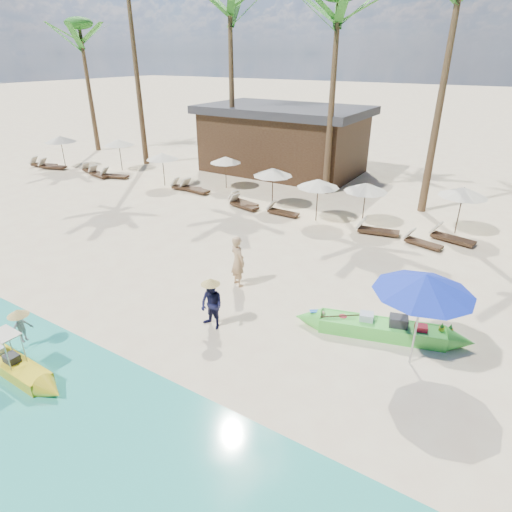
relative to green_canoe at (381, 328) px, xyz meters
The scene contains 34 objects.
ground 4.27m from the green_canoe, 149.44° to the right, with size 240.00×240.00×0.00m, color beige.
wet_sand_strip 8.05m from the green_canoe, 117.11° to the right, with size 240.00×4.50×0.01m, color tan.
green_canoe is the anchor object (origin of this frame).
yellow_canoe 10.02m from the green_canoe, 139.43° to the right, with size 4.61×0.65×1.20m.
tourist 5.23m from the green_canoe, behind, with size 0.67×0.44×1.83m, color tan.
vendor_green 4.94m from the green_canoe, 152.90° to the right, with size 0.74×0.57×1.52m, color black.
vendor_yellow 10.02m from the green_canoe, 145.05° to the right, with size 0.58×0.33×0.90m, color gray.
blue_umbrella 2.49m from the green_canoe, 36.86° to the right, with size 2.44×2.44×2.62m.
resort_parasol_0 26.66m from the green_canoe, 162.49° to the left, with size 2.15×2.15×2.21m.
lounger_0_left 27.80m from the green_canoe, 164.99° to the left, with size 2.00×1.16×0.65m.
lounger_0_right 26.73m from the green_canoe, 164.45° to the left, with size 2.05×1.18×0.67m.
resort_parasol_1 23.42m from the green_canoe, 155.74° to the left, with size 2.06×2.06×2.12m.
lounger_1_left 23.91m from the green_canoe, 160.68° to the left, with size 1.71×0.80×0.56m.
lounger_1_right 22.52m from the green_canoe, 160.53° to the left, with size 1.89×0.87×0.62m.
resort_parasol_2 18.14m from the green_canoe, 152.74° to the left, with size 1.95×1.95×2.01m.
lounger_2_left 21.57m from the green_canoe, 158.77° to the left, with size 1.90×1.04×0.62m.
resort_parasol_3 16.02m from the green_canoe, 141.80° to the left, with size 1.85×1.85×1.91m.
lounger_3_left 16.55m from the green_canoe, 150.39° to the left, with size 1.90×0.87×0.62m.
lounger_3_right 15.93m from the green_canoe, 149.10° to the left, with size 1.99×0.79×0.66m.
resort_parasol_4 11.87m from the green_canoe, 135.47° to the left, with size 2.03×2.03×2.10m.
lounger_4_left 12.11m from the green_canoe, 142.88° to the left, with size 1.83×0.90×0.60m.
lounger_4_right 12.57m from the green_canoe, 142.29° to the left, with size 1.90×0.94×0.62m.
resort_parasol_5 9.57m from the green_canoe, 126.09° to the left, with size 2.01×2.01×2.07m.
lounger_5_left 10.49m from the green_canoe, 134.82° to the left, with size 1.69×0.55×0.57m.
resort_parasol_6 9.04m from the green_canoe, 112.73° to the left, with size 2.00×2.00×2.06m.
lounger_6_left 7.89m from the green_canoe, 108.95° to the left, with size 1.97×0.94×0.64m.
lounger_6_right 7.25m from the green_canoe, 94.04° to the left, with size 1.69×0.86×0.55m.
resort_parasol_7 9.65m from the green_canoe, 87.06° to the left, with size 2.09×2.09×2.15m.
lounger_7_left 8.36m from the green_canoe, 87.01° to the left, with size 1.96×0.96×0.64m.
palm_0 32.25m from the green_canoe, 154.79° to the left, with size 2.08×2.08×9.90m.
palm_2 21.12m from the green_canoe, 137.55° to the left, with size 2.08×2.08×11.33m.
palm_3 16.29m from the green_canoe, 120.13° to the left, with size 2.08×2.08×10.52m.
palm_4 15.08m from the green_canoe, 97.32° to the left, with size 2.08×2.08×11.70m.
pavilion_west 19.37m from the green_canoe, 127.27° to the left, with size 10.80×6.60×4.30m.
Camera 1 is at (6.03, -8.39, 7.38)m, focal length 30.00 mm.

